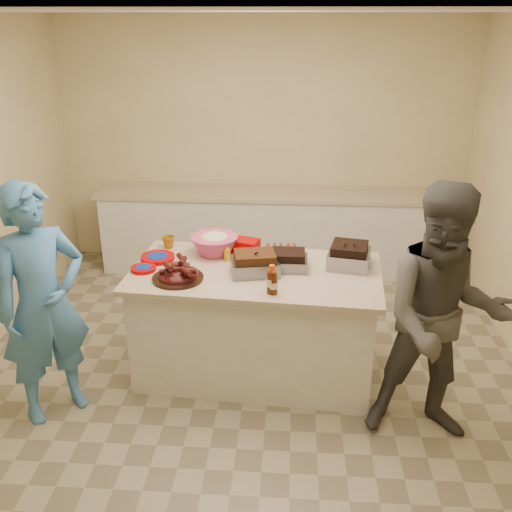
# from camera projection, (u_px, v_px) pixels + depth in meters

# --- Properties ---
(room) EXTENTS (4.50, 5.00, 2.70)m
(room) POSITION_uv_depth(u_px,v_px,m) (246.00, 379.00, 4.55)
(room) COLOR beige
(room) RESTS_ON ground
(back_counter) EXTENTS (3.60, 0.64, 0.90)m
(back_counter) POSITION_uv_depth(u_px,v_px,m) (262.00, 230.00, 6.39)
(back_counter) COLOR silver
(back_counter) RESTS_ON ground
(island) EXTENTS (1.96, 1.14, 0.89)m
(island) POSITION_uv_depth(u_px,v_px,m) (256.00, 370.00, 4.67)
(island) COLOR silver
(island) RESTS_ON ground
(rib_platter) EXTENTS (0.40, 0.40, 0.15)m
(rib_platter) POSITION_uv_depth(u_px,v_px,m) (178.00, 279.00, 4.18)
(rib_platter) COLOR #460D0C
(rib_platter) RESTS_ON island
(pulled_pork_tray) EXTENTS (0.39, 0.32, 0.11)m
(pulled_pork_tray) POSITION_uv_depth(u_px,v_px,m) (255.00, 273.00, 4.28)
(pulled_pork_tray) COLOR #47230F
(pulled_pork_tray) RESTS_ON island
(brisket_tray) EXTENTS (0.29, 0.24, 0.09)m
(brisket_tray) POSITION_uv_depth(u_px,v_px,m) (288.00, 268.00, 4.36)
(brisket_tray) COLOR black
(brisket_tray) RESTS_ON island
(roasting_pan) EXTENTS (0.36, 0.36, 0.12)m
(roasting_pan) POSITION_uv_depth(u_px,v_px,m) (348.00, 266.00, 4.40)
(roasting_pan) COLOR gray
(roasting_pan) RESTS_ON island
(coleslaw_bowl) EXTENTS (0.41, 0.41, 0.26)m
(coleslaw_bowl) POSITION_uv_depth(u_px,v_px,m) (215.00, 254.00, 4.62)
(coleslaw_bowl) COLOR #C93D6F
(coleslaw_bowl) RESTS_ON island
(sausage_plate) EXTENTS (0.34, 0.34, 0.06)m
(sausage_plate) POSITION_uv_depth(u_px,v_px,m) (281.00, 259.00, 4.53)
(sausage_plate) COLOR silver
(sausage_plate) RESTS_ON island
(mac_cheese_dish) EXTENTS (0.32, 0.24, 0.08)m
(mac_cheese_dish) POSITION_uv_depth(u_px,v_px,m) (350.00, 262.00, 4.46)
(mac_cheese_dish) COLOR orange
(mac_cheese_dish) RESTS_ON island
(bbq_bottle_a) EXTENTS (0.06, 0.06, 0.17)m
(bbq_bottle_a) POSITION_uv_depth(u_px,v_px,m) (273.00, 294.00, 3.96)
(bbq_bottle_a) COLOR #3E1A0B
(bbq_bottle_a) RESTS_ON island
(bbq_bottle_b) EXTENTS (0.08, 0.08, 0.21)m
(bbq_bottle_b) POSITION_uv_depth(u_px,v_px,m) (272.00, 293.00, 3.97)
(bbq_bottle_b) COLOR #3E1A0B
(bbq_bottle_b) RESTS_ON island
(mustard_bottle) EXTENTS (0.05, 0.05, 0.13)m
(mustard_bottle) POSITION_uv_depth(u_px,v_px,m) (227.00, 261.00, 4.49)
(mustard_bottle) COLOR gold
(mustard_bottle) RESTS_ON island
(sauce_bowl) EXTENTS (0.14, 0.06, 0.14)m
(sauce_bowl) POSITION_uv_depth(u_px,v_px,m) (251.00, 262.00, 4.47)
(sauce_bowl) COLOR silver
(sauce_bowl) RESTS_ON island
(plate_stack_large) EXTENTS (0.29, 0.29, 0.03)m
(plate_stack_large) POSITION_uv_depth(u_px,v_px,m) (158.00, 259.00, 4.51)
(plate_stack_large) COLOR #A60000
(plate_stack_large) RESTS_ON island
(plate_stack_small) EXTENTS (0.21, 0.21, 0.03)m
(plate_stack_small) POSITION_uv_depth(u_px,v_px,m) (144.00, 270.00, 4.32)
(plate_stack_small) COLOR #A60000
(plate_stack_small) RESTS_ON island
(plastic_cup) EXTENTS (0.11, 0.11, 0.11)m
(plastic_cup) POSITION_uv_depth(u_px,v_px,m) (169.00, 248.00, 4.74)
(plastic_cup) COLOR #8D5808
(plastic_cup) RESTS_ON island
(basket_stack) EXTENTS (0.24, 0.21, 0.10)m
(basket_stack) POSITION_uv_depth(u_px,v_px,m) (245.00, 252.00, 4.66)
(basket_stack) COLOR #A60000
(basket_stack) RESTS_ON island
(guest_blue) EXTENTS (1.65, 1.68, 0.41)m
(guest_blue) POSITION_uv_depth(u_px,v_px,m) (60.00, 408.00, 4.22)
(guest_blue) COLOR #4583BD
(guest_blue) RESTS_ON ground
(guest_gray) EXTENTS (0.90, 1.80, 0.68)m
(guest_gray) POSITION_uv_depth(u_px,v_px,m) (426.00, 430.00, 3.99)
(guest_gray) COLOR #54514C
(guest_gray) RESTS_ON ground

